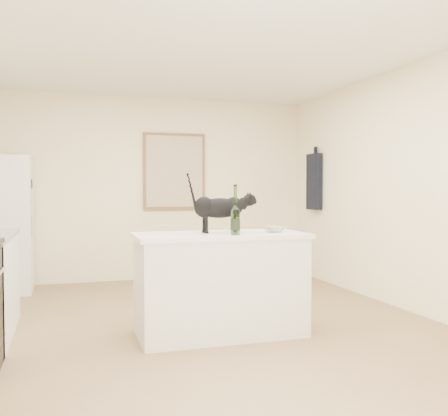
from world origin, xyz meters
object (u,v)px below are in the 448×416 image
wine_bottle (235,213)px  glass_bowl (274,229)px  black_cat (220,211)px  fridge (3,225)px

wine_bottle → glass_bowl: wine_bottle is taller
black_cat → wine_bottle: black_cat is taller
fridge → glass_bowl: fridge is taller
black_cat → wine_bottle: size_ratio=1.49×
glass_bowl → wine_bottle: bearing=-160.9°
fridge → black_cat: fridge is taller
black_cat → glass_bowl: bearing=-10.5°
fridge → wine_bottle: bearing=-52.3°
fridge → wine_bottle: size_ratio=4.52×
fridge → wine_bottle: (2.12, -2.75, 0.24)m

